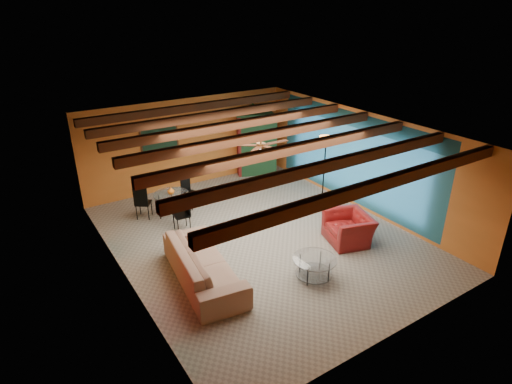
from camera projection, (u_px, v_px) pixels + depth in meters
room at (258, 144)px, 9.50m from camera, size 6.52×8.01×2.71m
sofa at (204, 264)px, 8.66m from camera, size 1.37×2.74×0.77m
armchair at (348, 228)px, 10.10m from camera, size 1.21×1.31×0.70m
coffee_table at (314, 268)px, 8.80m from camera, size 1.15×1.15×0.47m
dining_table at (172, 201)px, 11.16m from camera, size 2.46×2.46×0.96m
armoire at (254, 145)px, 13.90m from camera, size 1.26×0.93×1.98m
floor_lamp at (324, 170)px, 11.90m from camera, size 0.46×0.46×1.94m
ceiling_fan at (261, 145)px, 9.42m from camera, size 1.50×1.50×0.44m
painting at (159, 138)px, 12.30m from camera, size 1.05×0.03×0.65m
potted_plant at (254, 108)px, 13.40m from camera, size 0.48×0.44×0.45m
vase at (170, 181)px, 10.92m from camera, size 0.20×0.20×0.19m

